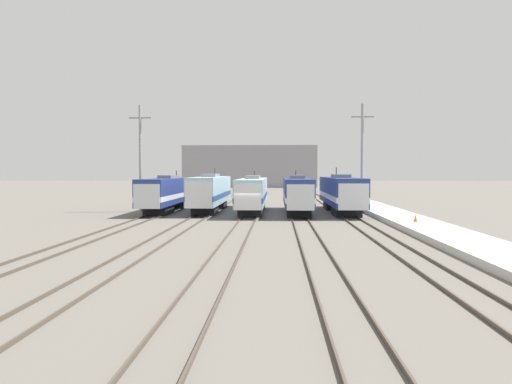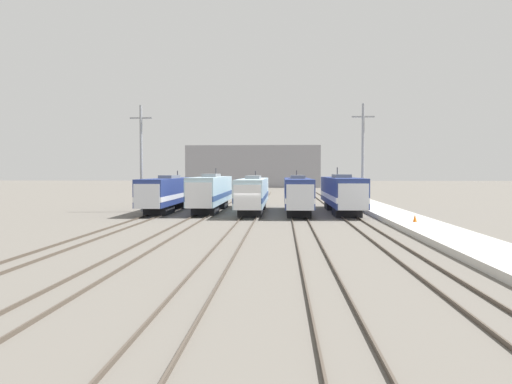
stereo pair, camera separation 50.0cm
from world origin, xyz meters
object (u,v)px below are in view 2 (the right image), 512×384
Objects in this scene: locomotive_center_right at (298,194)px; catenary_tower_right at (363,156)px; locomotive_center_left at (211,192)px; locomotive_center at (253,193)px; locomotive_far_left at (169,193)px; catenary_tower_left at (141,157)px; locomotive_far_right at (342,193)px; traffic_cone at (415,218)px.

locomotive_center_right is 1.42× the size of catenary_tower_right.
locomotive_center_right is (9.70, -2.50, -0.07)m from locomotive_center_left.
locomotive_center_left reaches higher than locomotive_center.
locomotive_far_left is at bearing 176.24° from locomotive_center_left.
catenary_tower_left is at bearing -155.67° from locomotive_far_left.
locomotive_center_left is 0.90× the size of locomotive_center.
locomotive_center is 9.70m from locomotive_far_right.
traffic_cone is at bearing -33.36° from locomotive_far_left.
catenary_tower_right is (7.12, 1.56, 4.06)m from locomotive_center_right.
locomotive_center_left is at bearing -3.76° from locomotive_far_left.
catenary_tower_right is (16.82, -0.95, 3.99)m from locomotive_center_left.
locomotive_center is 12.65m from catenary_tower_right.
locomotive_far_left is at bearing 176.66° from catenary_tower_right.
locomotive_far_left is at bearing 175.61° from locomotive_far_right.
catenary_tower_left is at bearing 151.60° from traffic_cone.
catenary_tower_right reaches higher than locomotive_center.
traffic_cone is at bearing -39.07° from locomotive_center_left.
locomotive_far_left is 9.78m from locomotive_center.
locomotive_center_left is 1.05× the size of locomotive_center_right.
locomotive_center_left is 24.18m from traffic_cone.
catenary_tower_left reaches higher than locomotive_far_right.
locomotive_center_right is at bearing 125.42° from traffic_cone.
locomotive_far_right is at bearing -0.58° from catenary_tower_left.
locomotive_center_left is 8.68m from catenary_tower_left.
locomotive_center is at bearing -7.37° from locomotive_far_left.
locomotive_far_left is 14.82m from locomotive_center_right.
locomotive_far_right is 22.56m from catenary_tower_left.
locomotive_center_left reaches higher than traffic_cone.
locomotive_far_left is at bearing 172.63° from locomotive_center.
catenary_tower_right is at bearing -0.05° from locomotive_center.
catenary_tower_right reaches higher than traffic_cone.
locomotive_center_right is at bearing -10.97° from locomotive_far_left.
locomotive_center_right reaches higher than locomotive_far_left.
locomotive_center_right is 17.88m from catenary_tower_left.
locomotive_far_right is at bearing 15.37° from locomotive_center_right.
locomotive_far_right is 14.72m from traffic_cone.
catenary_tower_right reaches higher than locomotive_center_left.
traffic_cone is (9.04, -12.71, -1.37)m from locomotive_center_right.
catenary_tower_right is (11.97, -0.01, 4.08)m from locomotive_center.
catenary_tower_left reaches higher than traffic_cone.
locomotive_far_left is 32.07× the size of traffic_cone.
locomotive_center is 1.67× the size of catenary_tower_right.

